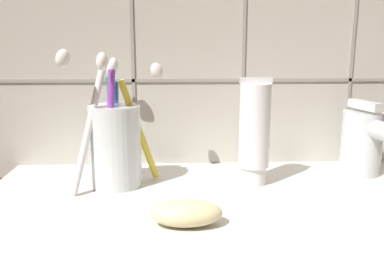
# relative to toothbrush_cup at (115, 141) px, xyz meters

# --- Properties ---
(sink_counter) EXTENTS (0.67, 0.36, 0.02)m
(sink_counter) POSITION_rel_toothbrush_cup_xyz_m (0.17, -0.08, -0.07)
(sink_counter) COLOR silver
(sink_counter) RESTS_ON ground
(tile_wall_backsplash) EXTENTS (0.77, 0.02, 0.40)m
(tile_wall_backsplash) POSITION_rel_toothbrush_cup_xyz_m (0.17, 0.11, 0.12)
(tile_wall_backsplash) COLOR #B7B2A8
(tile_wall_backsplash) RESTS_ON ground
(toothbrush_cup) EXTENTS (0.13, 0.13, 0.18)m
(toothbrush_cup) POSITION_rel_toothbrush_cup_xyz_m (0.00, 0.00, 0.00)
(toothbrush_cup) COLOR silver
(toothbrush_cup) RESTS_ON sink_counter
(toothpaste_tube) EXTENTS (0.04, 0.04, 0.14)m
(toothpaste_tube) POSITION_rel_toothbrush_cup_xyz_m (0.19, -0.00, 0.01)
(toothpaste_tube) COLOR white
(toothpaste_tube) RESTS_ON sink_counter
(sink_faucet) EXTENTS (0.06, 0.12, 0.11)m
(sink_faucet) POSITION_rel_toothbrush_cup_xyz_m (0.35, 0.03, -0.01)
(sink_faucet) COLOR silver
(sink_faucet) RESTS_ON sink_counter
(soap_bar) EXTENTS (0.08, 0.04, 0.03)m
(soap_bar) POSITION_rel_toothbrush_cup_xyz_m (0.09, -0.13, -0.05)
(soap_bar) COLOR beige
(soap_bar) RESTS_ON sink_counter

